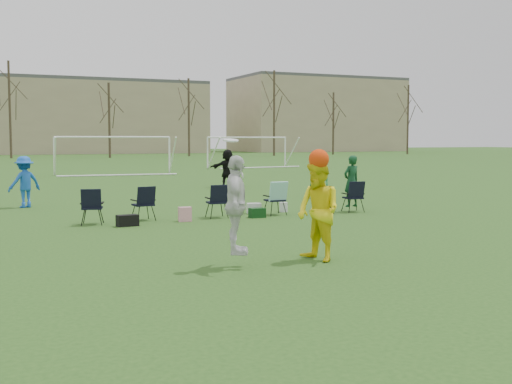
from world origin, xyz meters
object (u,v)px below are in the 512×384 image
fielder_green_far (320,178)px  center_contest (289,207)px  fielder_blue (24,182)px  goal_mid (113,144)px  goal_right (248,143)px  fielder_black (228,168)px

fielder_green_far → center_contest: center_contest is taller
fielder_blue → goal_mid: goal_mid is taller
center_contest → goal_right: 40.07m
fielder_blue → fielder_black: fielder_black is taller
fielder_black → fielder_green_far: bearing=120.5°
fielder_blue → goal_right: 31.24m
fielder_black → goal_mid: bearing=-58.5°
goal_mid → goal_right: size_ratio=1.01×
fielder_black → goal_right: goal_right is taller
center_contest → goal_right: size_ratio=0.34×
fielder_blue → fielder_green_far: (10.66, -1.08, -0.09)m
center_contest → fielder_blue: bearing=106.7°
fielder_blue → fielder_black: size_ratio=0.95×
fielder_blue → fielder_green_far: 10.71m
fielder_green_far → center_contest: 13.12m
fielder_green_far → fielder_black: bearing=155.5°
fielder_blue → goal_mid: size_ratio=0.23×
goal_mid → fielder_black: bearing=-74.8°
goal_mid → fielder_blue: bearing=-105.9°
fielder_green_far → goal_mid: 20.38m
fielder_blue → goal_right: bearing=-150.7°
fielder_black → center_contest: (-5.80, -17.76, 0.14)m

